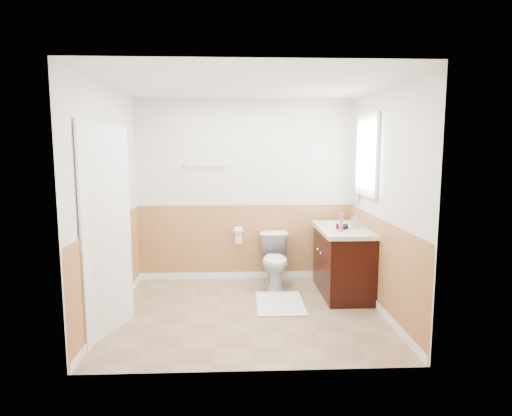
{
  "coord_description": "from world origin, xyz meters",
  "views": [
    {
      "loc": [
        -0.11,
        -4.65,
        1.82
      ],
      "look_at": [
        0.1,
        0.25,
        1.15
      ],
      "focal_mm": 30.25,
      "sensor_mm": 36.0,
      "label": 1
    }
  ],
  "objects_px": {
    "toilet": "(275,261)",
    "soap_dispenser": "(355,221)",
    "bath_mat": "(280,303)",
    "lotion_bottle": "(341,222)",
    "vanity_cabinet": "(343,263)"
  },
  "relations": [
    {
      "from": "toilet",
      "to": "soap_dispenser",
      "type": "height_order",
      "value": "soap_dispenser"
    },
    {
      "from": "bath_mat",
      "to": "lotion_bottle",
      "type": "height_order",
      "value": "lotion_bottle"
    },
    {
      "from": "bath_mat",
      "to": "toilet",
      "type": "bearing_deg",
      "value": 90.0
    },
    {
      "from": "lotion_bottle",
      "to": "soap_dispenser",
      "type": "distance_m",
      "value": 0.27
    },
    {
      "from": "soap_dispenser",
      "to": "bath_mat",
      "type": "bearing_deg",
      "value": -164.02
    },
    {
      "from": "toilet",
      "to": "vanity_cabinet",
      "type": "relative_size",
      "value": 0.64
    },
    {
      "from": "bath_mat",
      "to": "vanity_cabinet",
      "type": "relative_size",
      "value": 0.73
    },
    {
      "from": "toilet",
      "to": "soap_dispenser",
      "type": "distance_m",
      "value": 1.19
    },
    {
      "from": "lotion_bottle",
      "to": "bath_mat",
      "type": "bearing_deg",
      "value": -171.5
    },
    {
      "from": "bath_mat",
      "to": "vanity_cabinet",
      "type": "xyz_separation_m",
      "value": [
        0.83,
        0.37,
        0.39
      ]
    },
    {
      "from": "bath_mat",
      "to": "vanity_cabinet",
      "type": "height_order",
      "value": "vanity_cabinet"
    },
    {
      "from": "bath_mat",
      "to": "lotion_bottle",
      "type": "bearing_deg",
      "value": 8.5
    },
    {
      "from": "vanity_cabinet",
      "to": "lotion_bottle",
      "type": "relative_size",
      "value": 5.0
    },
    {
      "from": "vanity_cabinet",
      "to": "soap_dispenser",
      "type": "xyz_separation_m",
      "value": [
        0.12,
        -0.09,
        0.55
      ]
    },
    {
      "from": "bath_mat",
      "to": "vanity_cabinet",
      "type": "bearing_deg",
      "value": 23.75
    }
  ]
}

